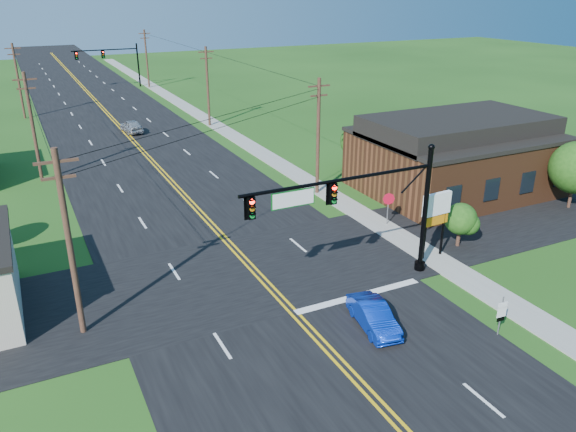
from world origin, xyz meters
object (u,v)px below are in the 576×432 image
route_sign (501,313)px  stop_sign (388,202)px  signal_mast_main (358,206)px  blue_car (373,316)px  signal_mast_far (110,59)px

route_sign → stop_sign: (3.08, 13.16, 0.48)m
signal_mast_main → route_sign: 8.55m
signal_mast_main → blue_car: (-1.33, -3.77, -4.13)m
signal_mast_far → route_sign: signal_mast_far is taller
blue_car → signal_mast_far: bearing=98.3°
signal_mast_main → signal_mast_far: same height
route_sign → signal_mast_main: bearing=121.0°
signal_mast_far → blue_car: bearing=-91.1°
signal_mast_main → route_sign: (3.57, -6.90, -3.55)m
signal_mast_main → blue_car: bearing=-109.5°
signal_mast_main → route_sign: size_ratio=5.47×
blue_car → stop_sign: 12.86m
signal_mast_far → stop_sign: (6.56, -65.75, -2.86)m
signal_mast_far → stop_sign: 66.14m
signal_mast_far → blue_car: signal_mast_far is taller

